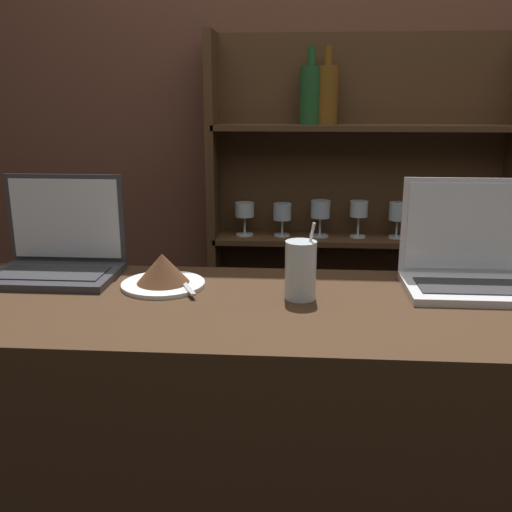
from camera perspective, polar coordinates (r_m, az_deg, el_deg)
bar_counter at (r=1.50m, az=8.54°, el=-22.40°), size 2.18×0.54×0.96m
back_wall at (r=2.20m, az=7.53°, el=13.97°), size 7.00×0.06×2.70m
back_shelf at (r=2.20m, az=9.80°, el=0.93°), size 1.10×0.18×1.63m
laptop_near at (r=1.54m, az=-19.15°, el=0.32°), size 0.31×0.21×0.25m
laptop_far at (r=1.45m, az=21.23°, el=-0.71°), size 0.34×0.21×0.25m
cake_plate at (r=1.38m, az=-9.30°, el=-1.64°), size 0.20×0.20×0.08m
water_glass at (r=1.28m, az=4.49°, el=-1.41°), size 0.07×0.07×0.18m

